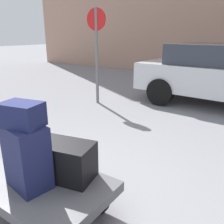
{
  "coord_description": "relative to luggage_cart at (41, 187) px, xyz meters",
  "views": [
    {
      "loc": [
        1.65,
        -1.24,
        1.65
      ],
      "look_at": [
        0.0,
        1.2,
        0.69
      ],
      "focal_mm": 38.8,
      "sensor_mm": 36.0,
      "label": 1
    }
  ],
  "objects": [
    {
      "name": "no_parking_sign",
      "position": [
        -1.92,
        3.4,
        1.1
      ],
      "size": [
        0.5,
        0.07,
        2.21
      ],
      "color": "slate",
      "rests_on": "ground_plane"
    },
    {
      "name": "duffel_bag_navy_topmost_pile",
      "position": [
        -0.01,
        -0.1,
        0.74
      ],
      "size": [
        0.37,
        0.29,
        0.2
      ],
      "primitive_type": "cube",
      "rotation": [
        0.0,
        0.0,
        0.2
      ],
      "color": "#191E47",
      "rests_on": "suitcase_navy_front_right"
    },
    {
      "name": "ground_plane",
      "position": [
        0.0,
        0.0,
        -0.27
      ],
      "size": [
        60.0,
        60.0,
        0.0
      ],
      "primitive_type": "plane",
      "color": "gray"
    },
    {
      "name": "duffel_bag_black_front_left",
      "position": [
        0.15,
        0.18,
        0.24
      ],
      "size": [
        0.61,
        0.44,
        0.35
      ],
      "primitive_type": "cube",
      "rotation": [
        0.0,
        0.0,
        0.22
      ],
      "color": "black",
      "rests_on": "luggage_cart"
    },
    {
      "name": "suitcase_navy_front_right",
      "position": [
        -0.01,
        -0.1,
        0.36
      ],
      "size": [
        0.43,
        0.33,
        0.57
      ],
      "primitive_type": "cube",
      "rotation": [
        0.0,
        0.0,
        -0.17
      ],
      "color": "#191E47",
      "rests_on": "luggage_cart"
    },
    {
      "name": "luggage_cart",
      "position": [
        0.0,
        0.0,
        0.0
      ],
      "size": [
        1.32,
        0.85,
        0.34
      ],
      "color": "#4C4C51",
      "rests_on": "ground_plane"
    }
  ]
}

